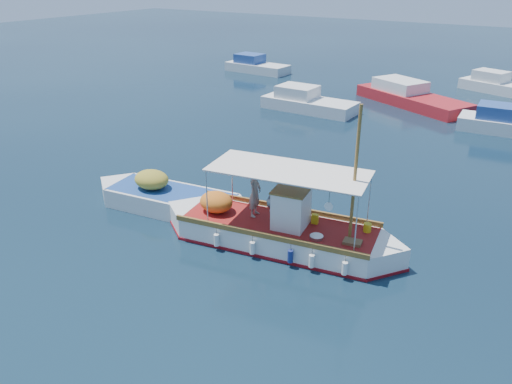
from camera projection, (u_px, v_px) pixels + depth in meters
The scene contains 8 objects.
ground at pixel (280, 235), 18.48m from camera, with size 160.00×160.00×0.00m, color black.
fishing_caique at pixel (277, 231), 17.75m from camera, with size 8.98×3.44×5.55m.
dinghy at pixel (170, 201), 20.33m from camera, with size 7.20×2.66×1.77m.
bg_boat_nw at pixel (307, 103), 34.37m from camera, with size 6.55×2.58×1.80m.
bg_boat_n at pixel (410, 98), 35.85m from camera, with size 9.09×6.59×1.80m.
bg_boat_ne at pixel (512, 125), 29.65m from camera, with size 6.43×2.57×1.80m.
bg_boat_far_w at pixel (256, 67), 46.88m from camera, with size 6.21×2.69×1.80m.
bg_boat_far_n at pixel (498, 86), 39.20m from camera, with size 6.40×3.94×1.80m.
Camera 1 is at (7.84, -14.16, 9.10)m, focal length 35.00 mm.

